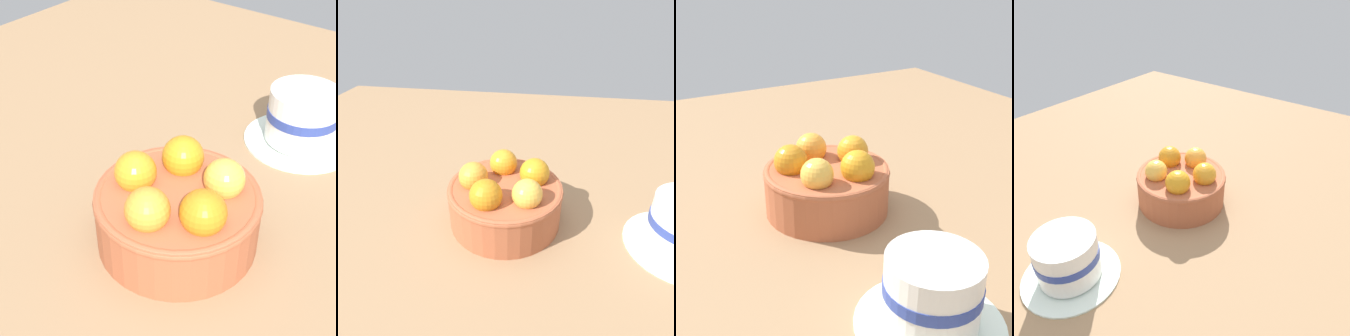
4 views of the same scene
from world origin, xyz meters
TOP-DOWN VIEW (x-y plane):
  - ground_plane at (0.00, 0.00)cm, footprint 118.94×118.07cm
  - terracotta_bowl at (0.00, -0.00)cm, footprint 15.64×15.64cm
  - coffee_cup at (-22.82, 1.75)cm, footprint 13.45×13.45cm

SIDE VIEW (x-z plane):
  - ground_plane at x=0.00cm, z-range -4.10..0.00cm
  - coffee_cup at x=-22.82cm, z-range -0.25..6.87cm
  - terracotta_bowl at x=0.00cm, z-range -0.60..8.34cm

